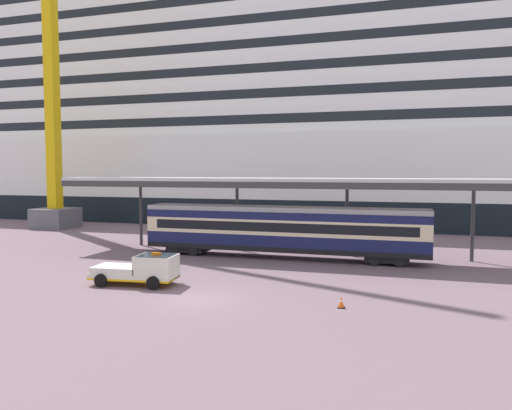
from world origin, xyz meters
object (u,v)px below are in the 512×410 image
service_truck (142,269)px  train_carriage (282,229)px  cruise_ship (288,118)px  dockside_crane (56,77)px  traffic_cone_near (341,302)px  traffic_cone_mid (172,267)px

service_truck → train_carriage: bearing=62.2°
cruise_ship → dockside_crane: dockside_crane is taller
cruise_ship → dockside_crane: (-23.29, -21.38, 3.31)m
cruise_ship → service_truck: bearing=-88.3°
train_carriage → traffic_cone_near: train_carriage is taller
traffic_cone_near → dockside_crane: dockside_crane is taller
cruise_ship → traffic_cone_near: (13.54, -46.06, -14.48)m
service_truck → dockside_crane: dockside_crane is taller
service_truck → traffic_cone_mid: 3.89m
traffic_cone_near → dockside_crane: bearing=146.2°
train_carriage → dockside_crane: size_ratio=0.38×
train_carriage → service_truck: 12.91m
train_carriage → traffic_cone_mid: 9.78m
dockside_crane → traffic_cone_near: bearing=-33.8°
service_truck → traffic_cone_mid: size_ratio=7.08×
train_carriage → traffic_cone_mid: bearing=-128.3°
service_truck → traffic_cone_mid: service_truck is taller
cruise_ship → traffic_cone_mid: 43.22m
cruise_ship → service_truck: 46.68m
service_truck → traffic_cone_near: 12.34m
cruise_ship → train_carriage: (7.30, -33.21, -12.47)m
train_carriage → traffic_cone_near: bearing=-64.1°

